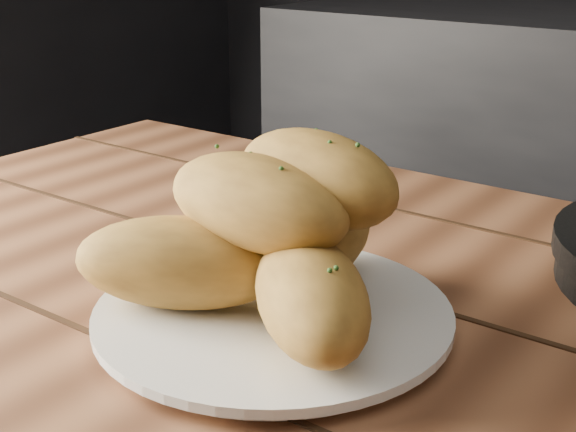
{
  "coord_description": "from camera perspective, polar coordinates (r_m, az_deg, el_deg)",
  "views": [
    {
      "loc": [
        -0.38,
        0.12,
        1.06
      ],
      "look_at": [
        -0.74,
        0.59,
        0.84
      ],
      "focal_mm": 50.0,
      "sensor_mm": 36.0,
      "label": 1
    }
  ],
  "objects": [
    {
      "name": "plate",
      "position": [
        0.65,
        -1.06,
        -7.19
      ],
      "size": [
        0.29,
        0.29,
        0.02
      ],
      "color": "silver",
      "rests_on": "table"
    },
    {
      "name": "bread_rolls",
      "position": [
        0.62,
        -1.04,
        -1.44
      ],
      "size": [
        0.3,
        0.26,
        0.14
      ],
      "color": "#AE7C30",
      "rests_on": "plate"
    }
  ]
}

